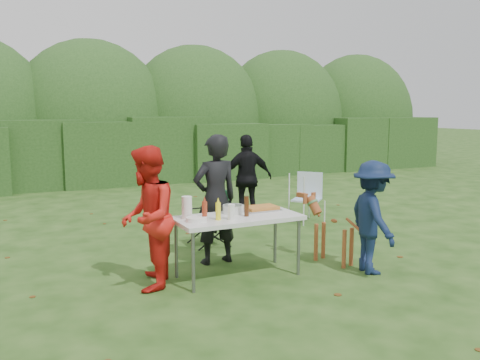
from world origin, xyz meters
name	(u,v)px	position (x,y,z in m)	size (l,w,h in m)	color
ground	(238,269)	(0.00, 0.00, 0.00)	(80.00, 80.00, 0.00)	#1E4211
hedge_row	(104,153)	(0.00, 8.00, 0.85)	(22.00, 1.40, 1.70)	#23471C
shrub_backdrop	(92,123)	(0.00, 9.60, 1.60)	(20.00, 2.60, 3.20)	#3D6628
folding_table	(238,220)	(-0.12, -0.23, 0.69)	(1.50, 0.70, 0.74)	silver
person_cook	(215,199)	(-0.14, 0.39, 0.84)	(0.61, 0.40, 1.68)	black
person_red_jacket	(147,218)	(-1.20, -0.13, 0.80)	(0.78, 0.61, 1.60)	red
person_black_puffy	(247,178)	(1.38, 2.44, 0.78)	(0.91, 0.38, 1.55)	black
child	(373,217)	(1.42, -0.83, 0.69)	(0.90, 0.51, 1.39)	#101F40
dog	(334,231)	(1.23, -0.31, 0.43)	(0.90, 0.36, 0.85)	#9F4E27
camping_chair	(209,218)	(0.11, 1.21, 0.42)	(0.52, 0.52, 0.84)	#133D23
lawn_chair	(307,197)	(2.29, 1.90, 0.44)	(0.52, 0.52, 0.88)	#5B9FD8
food_tray	(261,210)	(0.29, -0.06, 0.75)	(0.45, 0.30, 0.02)	#B7B7BA
focaccia_bread	(261,208)	(0.29, -0.06, 0.78)	(0.40, 0.26, 0.04)	#C5792F
mustard_bottle	(218,211)	(-0.41, -0.32, 0.84)	(0.06, 0.06, 0.20)	#FFF525
ketchup_bottle	(205,211)	(-0.57, -0.28, 0.85)	(0.06, 0.06, 0.22)	#9B341D
beer_bottle	(247,206)	(-0.03, -0.29, 0.86)	(0.06, 0.06, 0.24)	#47230F
paper_towel_roll	(187,207)	(-0.71, -0.09, 0.87)	(0.12, 0.12, 0.26)	white
cup_stack	(231,212)	(-0.27, -0.38, 0.83)	(0.08, 0.08, 0.18)	white
pasta_bowl	(233,209)	(-0.09, -0.05, 0.79)	(0.26, 0.26, 0.10)	silver
plate_stack	(197,219)	(-0.67, -0.29, 0.77)	(0.24, 0.24, 0.05)	white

